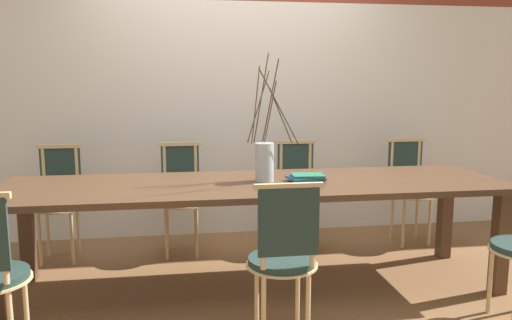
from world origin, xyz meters
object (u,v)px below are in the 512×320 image
at_px(chair_far_center, 298,189).
at_px(vase_centerpiece, 265,159).
at_px(dining_table, 256,193).
at_px(book_stack, 307,178).

height_order(chair_far_center, vase_centerpiece, vase_centerpiece).
xyz_separation_m(dining_table, vase_centerpiece, (0.06, 0.03, 0.23)).
bearing_deg(book_stack, chair_far_center, 80.42).
xyz_separation_m(vase_centerpiece, book_stack, (0.28, -0.06, -0.12)).
relative_size(vase_centerpiece, book_stack, 3.46).
bearing_deg(dining_table, vase_centerpiece, 22.02).
bearing_deg(chair_far_center, book_stack, 80.42).
relative_size(dining_table, book_stack, 13.65).
distance_m(chair_far_center, book_stack, 0.86).
relative_size(dining_table, vase_centerpiece, 3.94).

